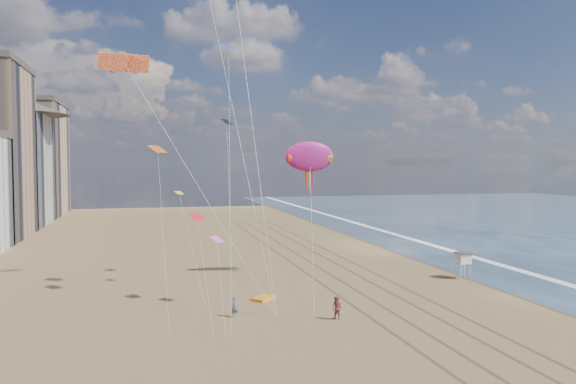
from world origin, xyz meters
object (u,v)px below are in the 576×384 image
object	(u,v)px
grounded_kite	(264,298)
show_kite	(309,157)
lifeguard_stand	(463,258)
kite_flyer_a	(235,307)
kite_flyer_b	(337,308)

from	to	relation	value
grounded_kite	show_kite	distance (m)	17.38
lifeguard_stand	grounded_kite	xyz separation A→B (m)	(-22.66, -3.95, -2.05)
grounded_kite	show_kite	size ratio (longest dim) A/B	0.12
lifeguard_stand	kite_flyer_a	size ratio (longest dim) A/B	1.68
grounded_kite	show_kite	xyz separation A→B (m)	(6.99, 9.23, 12.96)
show_kite	lifeguard_stand	bearing A→B (deg)	-18.63
grounded_kite	kite_flyer_a	distance (m)	6.20
show_kite	kite_flyer_b	bearing A→B (deg)	-98.97
show_kite	kite_flyer_b	xyz separation A→B (m)	(-2.70, -17.14, -12.15)
show_kite	kite_flyer_a	size ratio (longest dim) A/B	11.17
grounded_kite	kite_flyer_a	size ratio (longest dim) A/B	1.31
lifeguard_stand	show_kite	distance (m)	19.81
kite_flyer_a	grounded_kite	bearing A→B (deg)	38.64
show_kite	kite_flyer_a	xyz separation A→B (m)	(-10.43, -14.34, -12.25)
grounded_kite	lifeguard_stand	bearing A→B (deg)	-30.74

